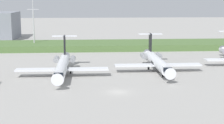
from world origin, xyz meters
The scene contains 5 objects.
ground_plane centered at (0.00, 30.00, 0.00)m, with size 500.00×500.00×0.00m, color #9E9B96.
grass_berm centered at (0.00, 64.94, 1.15)m, with size 320.00×20.00×2.30m, color #4C6B38.
regional_jet_third centered at (-12.57, 17.27, 2.54)m, with size 22.81×31.00×9.00m.
regional_jet_fourth centered at (12.21, 21.32, 2.54)m, with size 22.81×31.00×9.00m.
antenna_mast centered at (-26.55, 65.74, 9.51)m, with size 4.40×0.50×22.90m.
Camera 1 is at (-6.28, -70.65, 19.23)m, focal length 56.81 mm.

